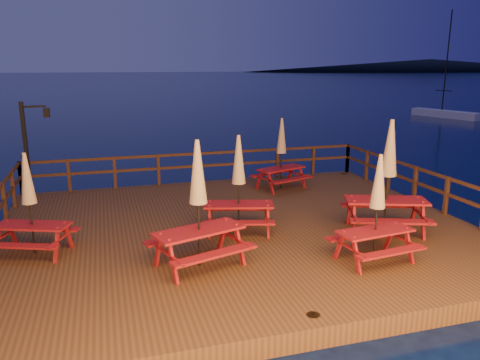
{
  "coord_description": "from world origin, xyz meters",
  "views": [
    {
      "loc": [
        -3.2,
        -11.08,
        4.53
      ],
      "look_at": [
        0.23,
        0.6,
        1.49
      ],
      "focal_mm": 35.0,
      "sensor_mm": 36.0,
      "label": 1
    }
  ],
  "objects_px": {
    "sailboat": "(445,114)",
    "lamp_post": "(31,141)",
    "picnic_table_2": "(239,183)",
    "picnic_table_0": "(198,202)",
    "picnic_table_1": "(377,207)"
  },
  "relations": [
    {
      "from": "lamp_post",
      "to": "sailboat",
      "type": "relative_size",
      "value": 0.33
    },
    {
      "from": "picnic_table_2",
      "to": "sailboat",
      "type": "bearing_deg",
      "value": 57.81
    },
    {
      "from": "lamp_post",
      "to": "picnic_table_1",
      "type": "relative_size",
      "value": 1.28
    },
    {
      "from": "picnic_table_1",
      "to": "picnic_table_2",
      "type": "xyz_separation_m",
      "value": [
        -2.28,
        2.55,
        0.06
      ]
    },
    {
      "from": "sailboat",
      "to": "picnic_table_0",
      "type": "distance_m",
      "value": 36.37
    },
    {
      "from": "sailboat",
      "to": "picnic_table_1",
      "type": "bearing_deg",
      "value": -148.01
    },
    {
      "from": "lamp_post",
      "to": "picnic_table_0",
      "type": "distance_m",
      "value": 7.75
    },
    {
      "from": "picnic_table_0",
      "to": "picnic_table_1",
      "type": "xyz_separation_m",
      "value": [
        3.64,
        -0.82,
        -0.18
      ]
    },
    {
      "from": "lamp_post",
      "to": "sailboat",
      "type": "xyz_separation_m",
      "value": [
        30.52,
        18.14,
        -1.89
      ]
    },
    {
      "from": "lamp_post",
      "to": "sailboat",
      "type": "height_order",
      "value": "sailboat"
    },
    {
      "from": "picnic_table_1",
      "to": "picnic_table_2",
      "type": "height_order",
      "value": "picnic_table_2"
    },
    {
      "from": "picnic_table_0",
      "to": "picnic_table_2",
      "type": "xyz_separation_m",
      "value": [
        1.36,
        1.74,
        -0.11
      ]
    },
    {
      "from": "lamp_post",
      "to": "picnic_table_1",
      "type": "bearing_deg",
      "value": -44.55
    },
    {
      "from": "sailboat",
      "to": "picnic_table_2",
      "type": "relative_size",
      "value": 3.67
    },
    {
      "from": "sailboat",
      "to": "lamp_post",
      "type": "bearing_deg",
      "value": -165.44
    }
  ]
}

